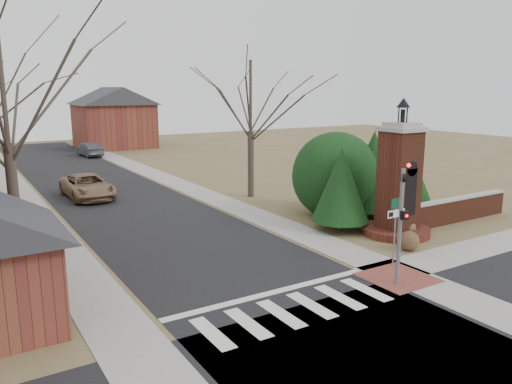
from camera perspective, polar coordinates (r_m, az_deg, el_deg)
ground at (r=15.76m, az=6.41°, el=-14.27°), size 120.00×120.00×0.00m
main_street at (r=34.91m, az=-16.43°, el=-0.07°), size 8.00×70.00×0.01m
cross_street at (r=13.82m, az=14.52°, el=-18.58°), size 120.00×8.00×0.01m
crosswalk_zone at (r=16.33m, az=4.63°, el=-13.23°), size 8.00×2.20×0.02m
stop_bar at (r=17.45m, az=1.66°, el=-11.49°), size 8.00×0.35×0.02m
sidewalk_right_main at (r=36.58m, az=-8.57°, el=0.81°), size 2.00×60.00×0.02m
sidewalk_left at (r=33.97m, az=-24.89°, el=-1.01°), size 2.00×60.00×0.02m
curb_apron at (r=19.48m, az=15.89°, el=-9.40°), size 2.40×2.40×0.02m
traffic_signal_pole at (r=18.08m, az=16.27°, el=-2.50°), size 0.28×0.41×4.50m
sign_post at (r=20.08m, az=15.66°, el=-2.93°), size 0.90×0.07×2.75m
brick_gate_monument at (r=24.47m, az=15.96°, el=0.18°), size 3.20×3.20×6.47m
brick_garden_wall at (r=28.22m, az=21.97°, el=-1.85°), size 7.50×0.50×1.30m
house_distant_right at (r=61.49m, az=-15.99°, el=8.33°), size 8.80×8.80×7.30m
evergreen_near at (r=24.59m, az=9.70°, el=0.84°), size 2.80×2.80×4.10m
evergreen_mid at (r=27.64m, az=13.23°, el=2.53°), size 3.40×3.40×4.70m
evergreen_far at (r=28.53m, az=17.43°, el=1.16°), size 2.40×2.40×3.30m
evergreen_mass at (r=27.60m, az=9.09°, el=2.27°), size 4.80×4.80×4.80m
bare_tree_0 at (r=20.16m, az=-27.19°, el=12.79°), size 8.05×8.05×11.15m
bare_tree_3 at (r=31.61m, az=-0.63°, el=11.42°), size 7.00×7.00×9.70m
pickup_truck at (r=33.54m, az=-18.72°, el=0.62°), size 2.61×5.49×1.51m
distant_car at (r=54.04m, az=-18.50°, el=4.64°), size 1.90×4.48×1.44m
dry_shrub_left at (r=22.62m, az=17.11°, el=-5.36°), size 0.86×0.86×0.86m
dry_shrub_right at (r=24.83m, az=16.87°, el=-3.84°), size 0.85×0.85×0.85m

